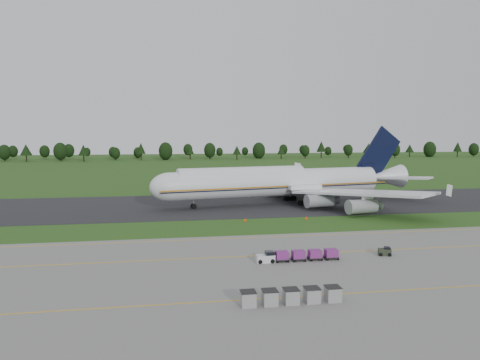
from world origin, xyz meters
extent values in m
plane|color=#254A16|center=(0.00, 0.00, 0.00)|extent=(600.00, 600.00, 0.00)
cube|color=slate|center=(0.00, -34.00, 0.03)|extent=(300.00, 52.00, 0.06)
cube|color=black|center=(0.00, 28.00, 0.04)|extent=(300.00, 40.00, 0.08)
cube|color=#DCA20C|center=(0.00, -22.00, 0.07)|extent=(300.00, 0.25, 0.01)
cube|color=#DCA20C|center=(0.00, -40.00, 0.07)|extent=(300.00, 0.20, 0.01)
cube|color=#DCA20C|center=(0.00, -10.00, 0.07)|extent=(120.00, 0.20, 0.01)
cylinder|color=black|center=(-113.59, 223.12, 1.85)|extent=(0.70, 0.70, 3.71)
sphere|color=black|center=(-113.59, 223.12, 5.67)|extent=(7.37, 7.37, 7.37)
cylinder|color=black|center=(-99.21, 217.32, 1.95)|extent=(0.70, 0.70, 3.90)
cone|color=black|center=(-99.21, 217.32, 7.37)|extent=(7.15, 7.15, 6.94)
cylinder|color=black|center=(-79.80, 221.23, 2.00)|extent=(0.70, 0.70, 4.00)
sphere|color=black|center=(-79.80, 221.23, 6.11)|extent=(8.52, 8.52, 8.52)
cylinder|color=black|center=(-64.24, 212.13, 1.91)|extent=(0.70, 0.70, 3.81)
cone|color=black|center=(-64.24, 212.13, 7.20)|extent=(6.23, 6.23, 6.78)
cylinder|color=black|center=(-45.94, 223.16, 1.50)|extent=(0.70, 0.70, 2.99)
sphere|color=black|center=(-45.94, 223.16, 4.57)|extent=(5.85, 5.85, 5.85)
cylinder|color=black|center=(-29.66, 221.23, 2.03)|extent=(0.70, 0.70, 4.06)
cone|color=black|center=(-29.66, 221.23, 7.67)|extent=(6.02, 6.02, 7.22)
cylinder|color=black|center=(-13.81, 220.76, 1.88)|extent=(0.70, 0.70, 3.76)
sphere|color=black|center=(-13.81, 220.76, 5.75)|extent=(8.99, 8.99, 8.99)
cylinder|color=black|center=(2.49, 225.34, 1.70)|extent=(0.70, 0.70, 3.39)
cone|color=black|center=(2.49, 225.34, 6.41)|extent=(5.51, 5.51, 6.03)
cylinder|color=black|center=(15.94, 226.97, 1.92)|extent=(0.70, 0.70, 3.84)
sphere|color=black|center=(15.94, 226.97, 5.87)|extent=(7.93, 7.93, 7.93)
cylinder|color=black|center=(32.93, 216.30, 1.67)|extent=(0.70, 0.70, 3.35)
cone|color=black|center=(32.93, 216.30, 6.32)|extent=(5.61, 5.61, 5.95)
cylinder|color=black|center=(50.12, 227.49, 1.75)|extent=(0.70, 0.70, 3.50)
sphere|color=black|center=(50.12, 227.49, 5.35)|extent=(8.79, 8.79, 8.79)
cylinder|color=black|center=(63.83, 218.87, 1.54)|extent=(0.70, 0.70, 3.09)
cone|color=black|center=(63.83, 218.87, 5.83)|extent=(5.46, 5.46, 5.49)
cylinder|color=black|center=(81.81, 222.08, 1.72)|extent=(0.70, 0.70, 3.44)
sphere|color=black|center=(81.81, 222.08, 5.26)|extent=(6.14, 6.14, 6.14)
cylinder|color=black|center=(94.53, 225.15, 2.13)|extent=(0.70, 0.70, 4.25)
cone|color=black|center=(94.53, 225.15, 8.03)|extent=(6.73, 6.73, 7.56)
cylinder|color=black|center=(112.18, 219.17, 1.86)|extent=(0.70, 0.70, 3.71)
sphere|color=black|center=(112.18, 219.17, 5.68)|extent=(6.14, 6.14, 6.14)
cylinder|color=black|center=(127.97, 220.81, 1.84)|extent=(0.70, 0.70, 3.67)
cone|color=black|center=(127.97, 220.81, 6.94)|extent=(8.27, 8.27, 6.53)
cylinder|color=black|center=(145.25, 215.50, 1.90)|extent=(0.70, 0.70, 3.80)
sphere|color=black|center=(145.25, 215.50, 5.81)|extent=(6.98, 6.98, 6.98)
cylinder|color=black|center=(163.32, 227.89, 1.66)|extent=(0.70, 0.70, 3.32)
cone|color=black|center=(163.32, 227.89, 6.27)|extent=(6.12, 6.12, 5.90)
cylinder|color=black|center=(178.25, 226.10, 1.77)|extent=(0.70, 0.70, 3.54)
sphere|color=black|center=(178.25, 226.10, 5.40)|extent=(8.95, 8.95, 8.95)
cylinder|color=black|center=(196.67, 220.15, 1.99)|extent=(0.70, 0.70, 3.98)
cone|color=black|center=(196.67, 220.15, 7.51)|extent=(5.99, 5.99, 7.07)
cylinder|color=black|center=(212.25, 223.53, 1.75)|extent=(0.70, 0.70, 3.51)
sphere|color=black|center=(212.25, 223.53, 5.36)|extent=(7.21, 7.21, 7.21)
cylinder|color=silver|center=(12.94, 26.93, 5.60)|extent=(56.35, 16.46, 6.95)
cylinder|color=silver|center=(3.43, 25.27, 7.24)|extent=(33.26, 10.98, 5.42)
sphere|color=silver|center=(-14.64, 22.12, 5.60)|extent=(6.95, 6.95, 6.95)
cone|color=silver|center=(45.75, 32.65, 6.08)|extent=(11.59, 8.33, 6.60)
cube|color=#BE7C1C|center=(13.54, 23.49, 5.02)|extent=(60.87, 10.67, 0.34)
cube|color=silver|center=(28.90, 11.00, 4.73)|extent=(27.06, 32.25, 0.53)
cube|color=silver|center=(22.56, 47.32, 4.73)|extent=(18.38, 34.21, 0.53)
cylinder|color=gray|center=(20.68, 15.93, 2.32)|extent=(7.19, 4.20, 3.09)
cylinder|color=gray|center=(27.09, 6.27, 2.32)|extent=(7.19, 4.20, 3.09)
cylinder|color=gray|center=(16.50, 39.90, 2.32)|extent=(7.19, 4.20, 3.09)
cylinder|color=gray|center=(19.26, 51.16, 2.32)|extent=(7.19, 4.20, 3.09)
cube|color=black|center=(43.38, 32.24, 12.58)|extent=(13.96, 2.94, 15.50)
cube|color=silver|center=(48.41, 25.77, 6.37)|extent=(12.33, 12.89, 0.43)
cube|color=silver|center=(45.93, 40.03, 6.37)|extent=(9.64, 13.62, 0.43)
cylinder|color=slate|center=(-8.93, 23.12, 1.06)|extent=(0.35, 0.35, 2.12)
cylinder|color=black|center=(-8.93, 23.12, 0.63)|extent=(1.39, 1.07, 1.25)
cylinder|color=slate|center=(19.39, 23.65, 1.06)|extent=(0.35, 0.35, 2.12)
cylinder|color=black|center=(19.39, 23.65, 0.63)|extent=(1.39, 1.07, 1.25)
cylinder|color=slate|center=(17.90, 32.20, 1.06)|extent=(0.35, 0.35, 2.12)
cylinder|color=black|center=(17.90, 32.20, 0.63)|extent=(1.39, 1.07, 1.25)
cube|color=silver|center=(-1.89, -25.69, 0.61)|extent=(2.61, 1.40, 1.10)
cylinder|color=black|center=(-2.79, -26.39, 0.36)|extent=(0.60, 0.22, 0.60)
cube|color=black|center=(0.52, -25.69, 0.41)|extent=(2.01, 1.50, 0.12)
cube|color=#6D246D|center=(0.52, -25.69, 1.01)|extent=(1.81, 1.40, 1.10)
cylinder|color=black|center=(-0.28, -26.39, 0.23)|extent=(0.34, 0.15, 0.34)
cube|color=black|center=(3.03, -25.69, 0.41)|extent=(2.01, 1.50, 0.12)
cube|color=#6D246D|center=(3.03, -25.69, 1.01)|extent=(1.81, 1.40, 1.10)
cylinder|color=black|center=(2.22, -26.39, 0.23)|extent=(0.34, 0.15, 0.34)
cube|color=black|center=(5.53, -25.69, 0.41)|extent=(2.01, 1.50, 0.12)
cube|color=#6D246D|center=(5.53, -25.69, 1.01)|extent=(1.81, 1.40, 1.10)
cylinder|color=black|center=(4.73, -26.39, 0.23)|extent=(0.34, 0.15, 0.34)
cube|color=black|center=(8.04, -25.69, 0.41)|extent=(2.01, 1.50, 0.12)
cube|color=#6D246D|center=(8.04, -25.69, 1.01)|extent=(1.81, 1.40, 1.10)
cylinder|color=black|center=(7.24, -26.39, 0.23)|extent=(0.34, 0.15, 0.34)
cylinder|color=black|center=(-1.89, -25.69, 0.36)|extent=(0.60, 0.22, 0.60)
cube|color=#282E20|center=(16.85, -25.00, 0.57)|extent=(2.08, 1.55, 1.02)
cylinder|color=black|center=(16.20, -25.55, 0.32)|extent=(0.52, 0.19, 0.52)
cylinder|color=black|center=(17.50, -24.44, 0.32)|extent=(0.52, 0.19, 0.52)
cube|color=gray|center=(-7.46, -41.97, 0.85)|extent=(1.57, 1.57, 1.57)
cube|color=black|center=(-7.46, -41.97, 1.67)|extent=(1.67, 1.67, 0.08)
cube|color=gray|center=(-5.06, -41.97, 0.85)|extent=(1.57, 1.57, 1.57)
cube|color=black|center=(-5.06, -41.97, 1.67)|extent=(1.67, 1.67, 0.08)
cube|color=gray|center=(-2.66, -41.97, 0.85)|extent=(1.57, 1.57, 1.57)
cube|color=black|center=(-2.66, -41.97, 1.67)|extent=(1.67, 1.67, 0.08)
cube|color=gray|center=(-0.26, -41.97, 0.85)|extent=(1.57, 1.57, 1.57)
cube|color=black|center=(-0.26, -41.97, 1.67)|extent=(1.67, 1.67, 0.08)
cube|color=gray|center=(2.14, -41.97, 0.85)|extent=(1.57, 1.57, 1.57)
cube|color=black|center=(2.14, -41.97, 1.67)|extent=(1.67, 1.67, 0.08)
cube|color=#E34607|center=(0.58, 4.86, 0.30)|extent=(0.50, 0.12, 0.60)
cube|color=black|center=(0.58, 4.86, 0.02)|extent=(0.30, 0.30, 0.04)
cube|color=#E34607|center=(13.91, 4.86, 0.30)|extent=(0.50, 0.12, 0.60)
cube|color=black|center=(13.91, 4.86, 0.02)|extent=(0.30, 0.30, 0.04)
camera|label=1|loc=(-16.41, -90.01, 18.94)|focal=35.00mm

